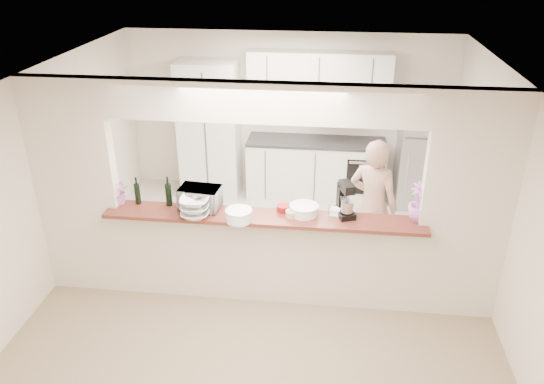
% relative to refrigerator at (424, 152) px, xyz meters
% --- Properties ---
extents(floor, '(6.00, 6.00, 0.00)m').
position_rel_refrigerator_xyz_m(floor, '(-2.05, -2.65, -0.85)').
color(floor, '#9C876A').
rests_on(floor, ground).
extents(tile_overlay, '(5.00, 2.90, 0.01)m').
position_rel_refrigerator_xyz_m(tile_overlay, '(-2.05, -1.10, -0.84)').
color(tile_overlay, '#BCB5A9').
rests_on(tile_overlay, floor).
extents(partition, '(5.00, 0.15, 2.50)m').
position_rel_refrigerator_xyz_m(partition, '(-2.05, -2.65, 0.63)').
color(partition, silver).
rests_on(partition, floor).
extents(bar_counter, '(3.40, 0.38, 1.09)m').
position_rel_refrigerator_xyz_m(bar_counter, '(-2.05, -2.65, -0.27)').
color(bar_counter, silver).
rests_on(bar_counter, floor).
extents(kitchen_cabinets, '(3.15, 0.62, 2.25)m').
position_rel_refrigerator_xyz_m(kitchen_cabinets, '(-2.24, 0.07, 0.12)').
color(kitchen_cabinets, white).
rests_on(kitchen_cabinets, floor).
extents(refrigerator, '(0.75, 0.70, 1.70)m').
position_rel_refrigerator_xyz_m(refrigerator, '(0.00, 0.00, 0.00)').
color(refrigerator, '#B5B5BB').
rests_on(refrigerator, floor).
extents(flower_left, '(0.33, 0.31, 0.30)m').
position_rel_refrigerator_xyz_m(flower_left, '(-3.65, -2.60, 0.39)').
color(flower_left, pink).
rests_on(flower_left, bar_counter).
extents(wine_bottle_a, '(0.07, 0.07, 0.34)m').
position_rel_refrigerator_xyz_m(wine_bottle_a, '(-3.10, -2.58, 0.37)').
color(wine_bottle_a, black).
rests_on(wine_bottle_a, bar_counter).
extents(wine_bottle_b, '(0.06, 0.06, 0.31)m').
position_rel_refrigerator_xyz_m(wine_bottle_b, '(-3.45, -2.58, 0.36)').
color(wine_bottle_b, black).
rests_on(wine_bottle_b, bar_counter).
extents(toaster_oven, '(0.46, 0.33, 0.24)m').
position_rel_refrigerator_xyz_m(toaster_oven, '(-2.75, -2.60, 0.36)').
color(toaster_oven, '#ACADB1').
rests_on(toaster_oven, bar_counter).
extents(serving_bowls, '(0.32, 0.32, 0.22)m').
position_rel_refrigerator_xyz_m(serving_bowls, '(-2.75, -2.82, 0.35)').
color(serving_bowls, white).
rests_on(serving_bowls, bar_counter).
extents(plate_stack_a, '(0.28, 0.28, 0.13)m').
position_rel_refrigerator_xyz_m(plate_stack_a, '(-2.29, -2.84, 0.30)').
color(plate_stack_a, white).
rests_on(plate_stack_a, bar_counter).
extents(plate_stack_b, '(0.31, 0.31, 0.11)m').
position_rel_refrigerator_xyz_m(plate_stack_b, '(-1.63, -2.62, 0.29)').
color(plate_stack_b, white).
rests_on(plate_stack_b, bar_counter).
extents(red_bowl, '(0.15, 0.15, 0.07)m').
position_rel_refrigerator_xyz_m(red_bowl, '(-1.85, -2.57, 0.27)').
color(red_bowl, maroon).
rests_on(red_bowl, bar_counter).
extents(tan_bowl, '(0.14, 0.14, 0.07)m').
position_rel_refrigerator_xyz_m(tan_bowl, '(-1.75, -2.68, 0.27)').
color(tan_bowl, tan).
rests_on(tan_bowl, bar_counter).
extents(utensil_caddy, '(0.26, 0.18, 0.23)m').
position_rel_refrigerator_xyz_m(utensil_caddy, '(-1.25, -2.60, 0.33)').
color(utensil_caddy, silver).
rests_on(utensil_caddy, bar_counter).
extents(stand_mixer, '(0.24, 0.30, 0.38)m').
position_rel_refrigerator_xyz_m(stand_mixer, '(-1.20, -2.59, 0.41)').
color(stand_mixer, black).
rests_on(stand_mixer, bar_counter).
extents(flower_right, '(0.27, 0.27, 0.41)m').
position_rel_refrigerator_xyz_m(flower_right, '(-0.45, -2.60, 0.44)').
color(flower_right, '#BF6DCB').
rests_on(flower_right, bar_counter).
extents(person, '(0.72, 0.62, 1.67)m').
position_rel_refrigerator_xyz_m(person, '(-0.85, -1.85, -0.02)').
color(person, tan).
rests_on(person, floor).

